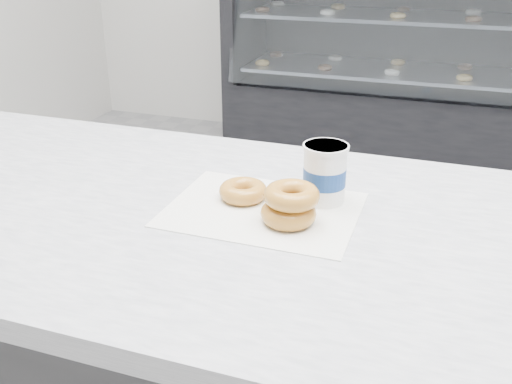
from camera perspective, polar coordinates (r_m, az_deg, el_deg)
display_case at (r=3.67m, az=16.75°, el=9.99°), size 2.40×0.74×1.25m
wax_paper at (r=1.03m, az=0.70°, el=-1.74°), size 0.34×0.26×0.00m
donut_single at (r=1.07m, az=-1.30°, el=0.11°), size 0.11×0.11×0.03m
donut_stack at (r=0.97m, az=3.42°, el=-1.24°), size 0.12×0.12×0.07m
coffee_cup at (r=1.05m, az=6.88°, el=1.89°), size 0.09×0.09×0.11m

